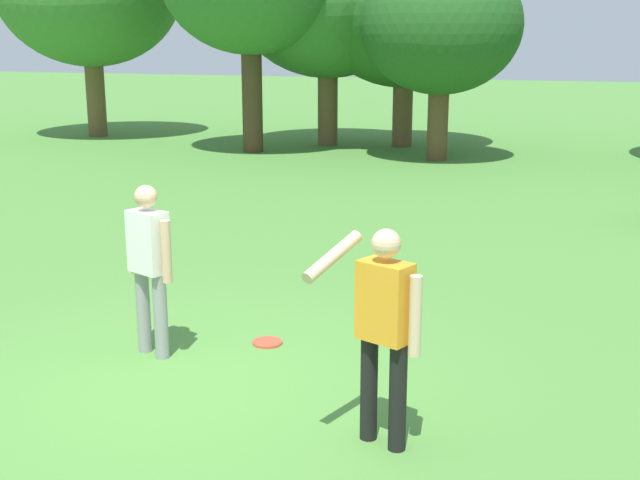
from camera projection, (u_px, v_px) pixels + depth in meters
ground_plane at (179, 384)px, 6.99m from camera, size 120.00×120.00×0.00m
person_thrower at (383, 322)px, 5.72m from camera, size 0.76×0.63×1.64m
person_catcher at (149, 259)px, 7.43m from camera, size 0.58×0.33×1.64m
frisbee at (267, 342)px, 7.93m from camera, size 0.30×0.30×0.03m
tree_slender_mid at (405, 7)px, 22.05m from camera, size 5.19×5.19×6.07m
tree_back_left at (441, 26)px, 19.52m from camera, size 3.95×3.95×4.99m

